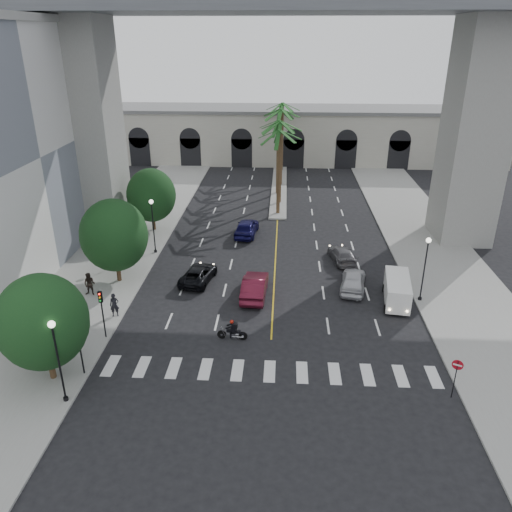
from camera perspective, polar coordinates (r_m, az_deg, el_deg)
The scene contains 30 objects.
ground at distance 32.86m, azimuth 1.65°, elevation -11.46°, with size 140.00×140.00×0.00m, color black.
sidewalk_left at distance 48.45m, azimuth -15.80°, elevation -0.02°, with size 8.00×100.00×0.15m, color gray.
sidewalk_right at distance 48.08m, azimuth 20.40°, elevation -0.85°, with size 8.00×100.00×0.15m, color gray.
median at distance 67.48m, azimuth 2.65°, elevation 7.66°, with size 2.00×24.00×0.20m, color gray.
pier_building at distance 83.09m, azimuth 2.89°, elevation 13.72°, with size 71.00×10.50×8.50m.
bridge at distance 48.85m, azimuth 7.16°, elevation 23.19°, with size 75.00×13.00×26.00m.
palm_a at distance 55.66m, azimuth 2.68°, elevation 13.67°, with size 3.20×3.20×10.30m.
palm_b at distance 59.56m, azimuth 2.84°, elevation 14.61°, with size 3.20×3.20×10.60m.
palm_c at distance 63.58m, azimuth 2.59°, elevation 14.80°, with size 3.20×3.20×10.10m.
palm_d at distance 67.42m, azimuth 2.97°, elevation 15.95°, with size 3.20×3.20×10.90m.
palm_e at distance 71.45m, azimuth 2.79°, elevation 16.03°, with size 3.20×3.20×10.40m.
palm_f at distance 75.38m, azimuth 3.07°, elevation 16.65°, with size 3.20×3.20×10.70m.
street_tree_near at distance 31.23m, azimuth -23.22°, elevation -6.93°, with size 5.20×5.20×6.89m.
street_tree_mid at distance 41.91m, azimuth -15.91°, elevation 2.30°, with size 5.44×5.44×7.21m.
street_tree_far at distance 52.84m, azimuth -11.87°, elevation 6.81°, with size 5.04×5.04×6.68m.
lamp_post_left_near at distance 29.46m, azimuth -21.75°, elevation -10.46°, with size 0.40×0.40×5.35m.
lamp_post_left_far at distance 47.15m, azimuth -11.70°, elevation 3.86°, with size 0.40×0.40×5.35m.
lamp_post_right at distance 39.69m, azimuth 18.76°, elevation -0.87°, with size 0.40×0.40×5.35m.
traffic_signal_near at distance 31.68m, azimuth -19.60°, elevation -9.06°, with size 0.25×0.18×3.65m.
traffic_signal_far at distance 34.84m, azimuth -17.22°, elevation -5.54°, with size 0.25×0.18×3.65m.
motorcycle_rider at distance 34.22m, azimuth -2.63°, elevation -8.51°, with size 2.08×0.56×1.50m.
car_a at distance 41.23m, azimuth 11.05°, elevation -2.75°, with size 1.91×4.75×1.62m, color silver.
car_b at distance 39.46m, azimuth -0.15°, elevation -3.47°, with size 1.80×5.17×1.70m, color #541021.
car_c at distance 42.11m, azimuth -6.59°, elevation -2.07°, with size 2.20×4.77×1.33m, color black.
car_d at distance 46.20m, azimuth 9.82°, elevation 0.16°, with size 1.85×4.56×1.32m, color #5D5C61.
car_e at distance 51.48m, azimuth -1.09°, elevation 3.29°, with size 2.02×5.03×1.71m, color #100E45.
cargo_van at distance 39.82m, azimuth 15.84°, elevation -3.74°, with size 2.47×4.97×2.03m.
pedestrian_a at distance 37.86m, azimuth -15.87°, elevation -5.41°, with size 0.65×0.43×1.79m, color black.
pedestrian_b at distance 41.40m, azimuth -18.48°, elevation -3.06°, with size 0.91×0.71×1.88m, color black.
do_not_enter_sign at distance 30.71m, azimuth 21.94°, elevation -12.06°, with size 0.58×0.29×2.56m.
Camera 1 is at (0.60, -26.76, 19.05)m, focal length 35.00 mm.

